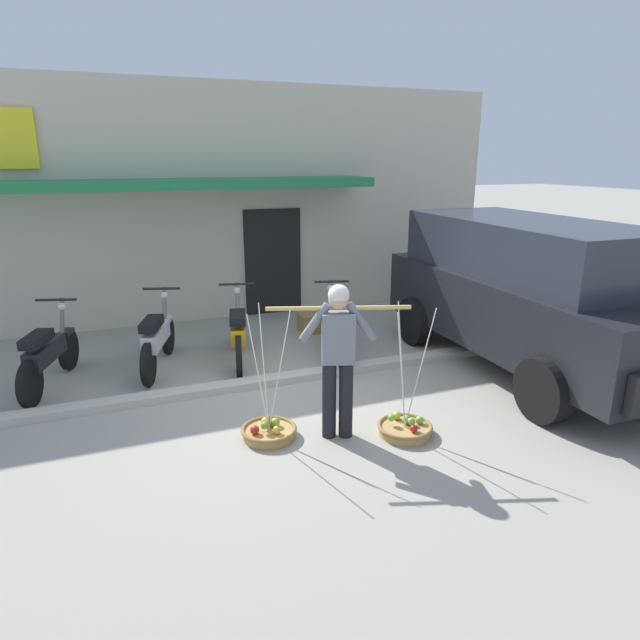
# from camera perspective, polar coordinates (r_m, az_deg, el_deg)

# --- Properties ---
(ground_plane) EXTENTS (90.00, 90.00, 0.00)m
(ground_plane) POSITION_cam_1_polar(r_m,az_deg,el_deg) (6.88, -1.29, -8.49)
(ground_plane) COLOR #9E998C
(sidewalk_curb) EXTENTS (20.00, 0.24, 0.10)m
(sidewalk_curb) POSITION_cam_1_polar(r_m,az_deg,el_deg) (7.47, -3.15, -6.01)
(sidewalk_curb) COLOR #BAB4A5
(sidewalk_curb) RESTS_ON ground
(fruit_vendor) EXTENTS (1.42, 0.52, 1.70)m
(fruit_vendor) POSITION_cam_1_polar(r_m,az_deg,el_deg) (5.70, 1.89, -3.33)
(fruit_vendor) COLOR black
(fruit_vendor) RESTS_ON ground
(fruit_basket_left_side) EXTENTS (0.61, 0.61, 1.45)m
(fruit_basket_left_side) POSITION_cam_1_polar(r_m,az_deg,el_deg) (6.17, 8.86, -11.03)
(fruit_basket_left_side) COLOR #B2894C
(fruit_basket_left_side) RESTS_ON ground
(fruit_basket_right_side) EXTENTS (0.61, 0.61, 1.45)m
(fruit_basket_right_side) POSITION_cam_1_polar(r_m,az_deg,el_deg) (6.06, -5.37, -11.43)
(fruit_basket_right_side) COLOR #B2894C
(fruit_basket_right_side) RESTS_ON ground
(motorcycle_nearest_shop) EXTENTS (0.71, 1.76, 1.09)m
(motorcycle_nearest_shop) POSITION_cam_1_polar(r_m,az_deg,el_deg) (7.95, -26.54, -3.27)
(motorcycle_nearest_shop) COLOR black
(motorcycle_nearest_shop) RESTS_ON ground
(motorcycle_second_in_row) EXTENTS (0.72, 1.75, 1.09)m
(motorcycle_second_in_row) POSITION_cam_1_polar(r_m,az_deg,el_deg) (8.07, -16.62, -1.89)
(motorcycle_second_in_row) COLOR black
(motorcycle_second_in_row) RESTS_ON ground
(motorcycle_third_in_row) EXTENTS (0.61, 1.79, 1.09)m
(motorcycle_third_in_row) POSITION_cam_1_polar(r_m,az_deg,el_deg) (8.11, -8.52, -1.27)
(motorcycle_third_in_row) COLOR black
(motorcycle_third_in_row) RESTS_ON ground
(motorcycle_end_of_row) EXTENTS (0.66, 1.78, 1.09)m
(motorcycle_end_of_row) POSITION_cam_1_polar(r_m,az_deg,el_deg) (8.20, 1.63, -0.90)
(motorcycle_end_of_row) COLOR black
(motorcycle_end_of_row) RESTS_ON ground
(parked_truck) EXTENTS (2.23, 4.84, 2.10)m
(parked_truck) POSITION_cam_1_polar(r_m,az_deg,el_deg) (8.20, 20.94, 2.91)
(parked_truck) COLOR black
(parked_truck) RESTS_ON ground
(storefront_building) EXTENTS (13.00, 6.00, 4.20)m
(storefront_building) POSITION_cam_1_polar(r_m,az_deg,el_deg) (12.51, -17.27, 12.16)
(storefront_building) COLOR beige
(storefront_building) RESTS_ON ground
(wooden_crate) EXTENTS (0.44, 0.36, 0.32)m
(wooden_crate) POSITION_cam_1_polar(r_m,az_deg,el_deg) (9.48, -0.82, -0.31)
(wooden_crate) COLOR olive
(wooden_crate) RESTS_ON ground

